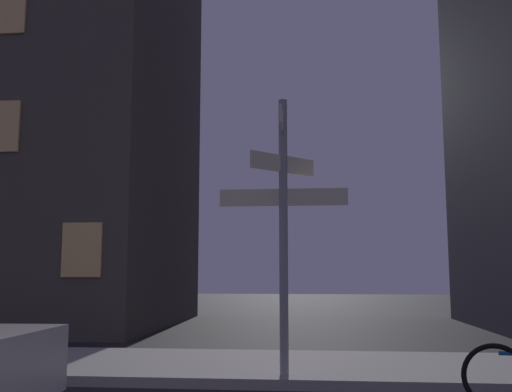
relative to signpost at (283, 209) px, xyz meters
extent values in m
cube|color=#9E9991|center=(-1.15, 1.06, -2.30)|extent=(40.00, 2.89, 0.14)
cylinder|color=gray|center=(0.00, 0.00, -0.33)|extent=(0.12, 0.12, 3.80)
cube|color=beige|center=(0.00, 0.00, 1.22)|extent=(0.03, 1.22, 0.24)
cube|color=beige|center=(0.00, 0.00, 0.64)|extent=(0.85, 0.85, 0.24)
cube|color=beige|center=(0.00, 0.00, 0.17)|extent=(1.79, 0.03, 0.24)
torus|color=black|center=(2.39, -1.19, -2.01)|extent=(0.72, 0.14, 0.72)
cube|color=#4C443D|center=(-7.76, 8.39, 4.81)|extent=(8.20, 7.91, 14.37)
cube|color=#F2C672|center=(-4.68, 4.40, -0.37)|extent=(0.90, 0.06, 1.20)
cube|color=#F2C672|center=(-6.73, 4.40, 2.47)|extent=(0.90, 0.06, 1.20)
cube|color=#F2C672|center=(-6.73, 4.40, 5.31)|extent=(0.90, 0.06, 1.20)
camera|label=1|loc=(0.42, -8.08, -0.88)|focal=41.01mm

